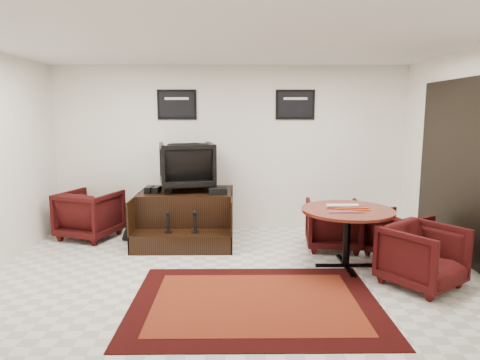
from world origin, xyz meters
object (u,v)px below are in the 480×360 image
shine_chair (187,163)px  shine_podium (187,216)px  table_chair_window (397,232)px  table_chair_corner (423,253)px  table_chair_back (333,222)px  armchair_side (90,212)px  meeting_table (347,216)px

shine_chair → shine_podium: bearing=78.2°
table_chair_window → shine_chair: bearing=39.6°
shine_chair → table_chair_corner: shine_chair is taller
table_chair_back → table_chair_corner: 1.61m
armchair_side → meeting_table: armchair_side is taller
shine_chair → table_chair_back: 2.49m
shine_podium → table_chair_corner: bearing=-33.9°
shine_chair → meeting_table: size_ratio=0.73×
shine_podium → table_chair_window: size_ratio=2.16×
table_chair_back → table_chair_window: size_ratio=1.12×
armchair_side → table_chair_window: armchair_side is taller
shine_chair → armchair_side: size_ratio=1.02×
shine_podium → table_chair_back: bearing=-13.8°
shine_podium → meeting_table: (2.25, -1.35, 0.33)m
meeting_table → armchair_side: bearing=160.1°
shine_chair → armchair_side: bearing=-7.6°
armchair_side → meeting_table: 4.07m
meeting_table → table_chair_window: bearing=25.5°
shine_podium → table_chair_corner: 3.58m
shine_chair → table_chair_window: size_ratio=1.22×
meeting_table → table_chair_corner: bearing=-41.9°
meeting_table → table_chair_corner: (0.72, -0.65, -0.29)m
armchair_side → table_chair_corner: 4.97m
table_chair_back → table_chair_corner: table_chair_corner is taller
meeting_table → table_chair_window: meeting_table is taller
meeting_table → shine_podium: bearing=149.0°
shine_chair → meeting_table: bearing=134.5°
table_chair_window → armchair_side: bearing=47.4°
table_chair_back → table_chair_window: table_chair_back is taller
shine_podium → table_chair_corner: size_ratio=1.91×
shine_podium → shine_chair: 0.86m
armchair_side → table_chair_corner: bearing=175.2°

